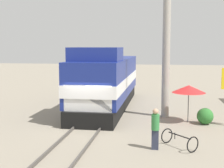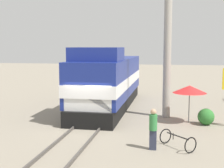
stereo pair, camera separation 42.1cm
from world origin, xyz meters
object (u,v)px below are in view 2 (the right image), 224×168
object	(u,v)px
utility_pole	(168,38)
person_bystander	(153,127)
bicycle	(177,140)
vendor_umbrella	(190,89)
locomotive	(108,82)

from	to	relation	value
utility_pole	person_bystander	bearing A→B (deg)	-94.19
utility_pole	bicycle	world-z (taller)	utility_pole
person_bystander	vendor_umbrella	bearing A→B (deg)	70.85
person_bystander	bicycle	world-z (taller)	person_bystander
locomotive	person_bystander	distance (m)	9.32
utility_pole	vendor_umbrella	bearing A→B (deg)	-44.76
vendor_umbrella	person_bystander	distance (m)	5.52
locomotive	bicycle	size ratio (longest dim) A/B	7.69
locomotive	utility_pole	size ratio (longest dim) A/B	1.29
locomotive	utility_pole	world-z (taller)	utility_pole
locomotive	vendor_umbrella	world-z (taller)	locomotive
vendor_umbrella	person_bystander	bearing A→B (deg)	-109.15
person_bystander	bicycle	bearing A→B (deg)	21.20
utility_pole	person_bystander	xyz separation A→B (m)	(-0.47, -6.43, -3.95)
vendor_umbrella	bicycle	distance (m)	5.05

